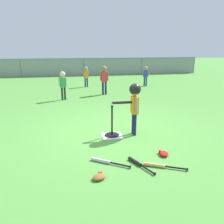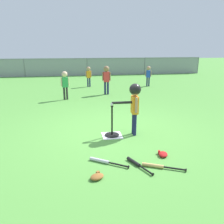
{
  "view_description": "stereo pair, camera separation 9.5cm",
  "coord_description": "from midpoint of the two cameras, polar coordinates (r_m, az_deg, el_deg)",
  "views": [
    {
      "loc": [
        -0.93,
        -4.94,
        1.94
      ],
      "look_at": [
        -0.07,
        -0.3,
        0.55
      ],
      "focal_mm": 36.27,
      "sensor_mm": 36.0,
      "label": 1
    },
    {
      "loc": [
        -0.83,
        -4.96,
        1.94
      ],
      "look_at": [
        -0.07,
        -0.3,
        0.55
      ],
      "focal_mm": 36.27,
      "sensor_mm": 36.0,
      "label": 2
    }
  ],
  "objects": [
    {
      "name": "spare_bat_wood",
      "position": [
        3.92,
        12.04,
        -13.18
      ],
      "size": [
        0.67,
        0.36,
        0.06
      ],
      "color": "#DBB266",
      "rests_on": "ground_plane"
    },
    {
      "name": "batter_child",
      "position": [
        4.95,
        6.25,
        3.31
      ],
      "size": [
        0.64,
        0.33,
        1.16
      ],
      "color": "#191E4C",
      "rests_on": "ground_plane"
    },
    {
      "name": "glove_near_bats",
      "position": [
        3.56,
        -2.99,
        -15.94
      ],
      "size": [
        0.27,
        0.25,
        0.07
      ],
      "color": "brown",
      "rests_on": "ground_plane"
    },
    {
      "name": "fielder_deep_left",
      "position": [
        8.51,
        -11.46,
        7.53
      ],
      "size": [
        0.3,
        0.21,
        1.05
      ],
      "color": "#262626",
      "rests_on": "ground_plane"
    },
    {
      "name": "outfield_fence",
      "position": [
        15.47,
        -6.14,
        11.41
      ],
      "size": [
        16.06,
        0.06,
        1.15
      ],
      "color": "slate",
      "rests_on": "ground_plane"
    },
    {
      "name": "spare_bat_silver",
      "position": [
        3.98,
        -1.5,
        -12.31
      ],
      "size": [
        0.63,
        0.45,
        0.06
      ],
      "color": "silver",
      "rests_on": "ground_plane"
    },
    {
      "name": "batting_tee",
      "position": [
        5.07,
        0.54,
        -4.78
      ],
      "size": [
        0.32,
        0.32,
        0.69
      ],
      "color": "black",
      "rests_on": "ground_plane"
    },
    {
      "name": "fielder_near_left",
      "position": [
        11.12,
        -5.67,
        9.53
      ],
      "size": [
        0.29,
        0.19,
        0.97
      ],
      "color": "#191E4C",
      "rests_on": "ground_plane"
    },
    {
      "name": "glove_by_plate",
      "position": [
        4.31,
        13.33,
        -10.3
      ],
      "size": [
        0.23,
        0.26,
        0.07
      ],
      "color": "#B21919",
      "rests_on": "ground_plane"
    },
    {
      "name": "spare_bat_black",
      "position": [
        3.94,
        6.78,
        -12.74
      ],
      "size": [
        0.31,
        0.61,
        0.06
      ],
      "color": "black",
      "rests_on": "ground_plane"
    },
    {
      "name": "home_plate",
      "position": [
        5.1,
        0.54,
        -5.89
      ],
      "size": [
        0.44,
        0.44,
        0.01
      ],
      "primitive_type": "cube",
      "color": "white",
      "rests_on": "ground_plane"
    },
    {
      "name": "fielder_deep_right",
      "position": [
        11.35,
        9.39,
        9.57
      ],
      "size": [
        0.27,
        0.19,
        0.98
      ],
      "color": "#191E4C",
      "rests_on": "ground_plane"
    },
    {
      "name": "baseball_on_tee",
      "position": [
        4.88,
        0.56,
        1.98
      ],
      "size": [
        0.07,
        0.07,
        0.07
      ],
      "primitive_type": "sphere",
      "color": "white",
      "rests_on": "batting_tee"
    },
    {
      "name": "fielder_near_right",
      "position": [
        9.26,
        -1.12,
        9.0
      ],
      "size": [
        0.34,
        0.23,
        1.16
      ],
      "color": "#191E4C",
      "rests_on": "ground_plane"
    },
    {
      "name": "ground_plane",
      "position": [
        5.39,
        0.73,
        -4.71
      ],
      "size": [
        60.0,
        60.0,
        0.0
      ],
      "primitive_type": "plane",
      "color": "#51933D"
    }
  ]
}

